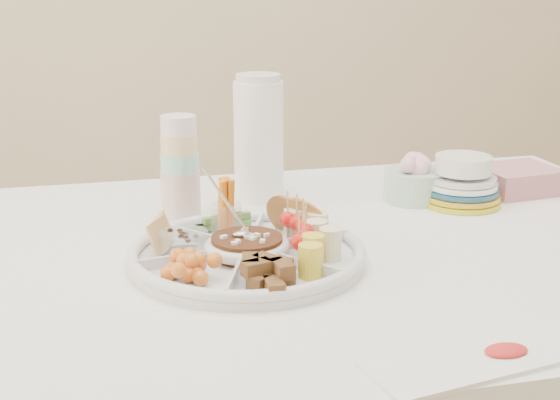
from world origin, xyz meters
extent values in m
cylinder|color=white|center=(-0.11, -0.06, 0.78)|extent=(0.44, 0.44, 0.04)
cylinder|color=#3F2311|center=(-0.11, -0.06, 0.79)|extent=(0.13, 0.13, 0.04)
cylinder|color=silver|center=(-0.18, 0.20, 0.86)|extent=(0.09, 0.09, 0.21)
cylinder|color=white|center=(-0.01, 0.30, 0.89)|extent=(0.12, 0.12, 0.26)
cylinder|color=#A3E5BE|center=(0.30, 0.21, 0.81)|extent=(0.16, 0.16, 0.10)
cube|color=#C47F88|center=(0.54, 0.22, 0.78)|extent=(0.17, 0.15, 0.05)
cylinder|color=gold|center=(0.38, 0.16, 0.81)|extent=(0.19, 0.19, 0.10)
cube|color=white|center=(0.11, -0.45, 0.76)|extent=(0.32, 0.15, 0.01)
camera|label=1|loc=(-0.34, -1.23, 1.22)|focal=50.00mm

